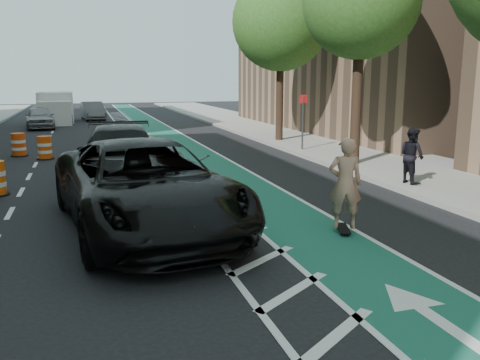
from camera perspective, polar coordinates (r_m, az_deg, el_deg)
name	(u,v)px	position (r m, az deg, el deg)	size (l,w,h in m)	color
ground	(178,270)	(8.76, -6.96, -10.01)	(120.00, 120.00, 0.00)	black
bike_lane	(210,165)	(18.84, -3.40, 1.68)	(2.00, 90.00, 0.01)	#1B6045
buffer_strip	(170,167)	(18.55, -7.91, 1.43)	(1.40, 90.00, 0.01)	silver
sidewalk_right	(365,156)	(21.30, 13.86, 2.68)	(5.00, 90.00, 0.15)	gray
curb_right	(310,158)	(20.16, 7.86, 2.44)	(0.12, 90.00, 0.16)	gray
tree_r_c	(362,0)	(18.71, 13.58, 19.06)	(4.20, 4.20, 7.90)	#382619
tree_r_d	(277,24)	(25.90, 4.18, 17.12)	(4.20, 4.20, 7.90)	#382619
sign_post	(303,121)	(22.04, 7.06, 6.56)	(0.35, 0.08, 2.47)	#4C4C4C
skateboard	(343,228)	(10.91, 11.51, -5.35)	(0.46, 0.79, 0.10)	black
skateboarder	(345,183)	(10.67, 11.72, -0.36)	(0.69, 0.46, 1.90)	tan
suv_near	(145,186)	(10.92, -10.66, -0.65)	(3.13, 6.79, 1.89)	black
suv_far	(121,156)	(15.76, -13.22, 2.67)	(2.44, 6.01, 1.74)	black
car_silver	(40,117)	(35.01, -21.57, 6.56)	(1.66, 4.13, 1.41)	gray
car_grey	(93,111)	(40.54, -16.22, 7.45)	(1.47, 4.23, 1.39)	#58585D
pedestrian	(412,156)	(15.61, 18.73, 2.62)	(0.79, 0.62, 1.63)	black
box_truck	(56,109)	(38.73, -19.99, 7.51)	(2.44, 5.24, 2.17)	white
barrel_b	(45,148)	(21.61, -21.08, 3.34)	(0.68, 0.68, 0.92)	#E24A0B
barrel_c	(19,145)	(22.86, -23.59, 3.59)	(0.70, 0.70, 0.95)	#DD410B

